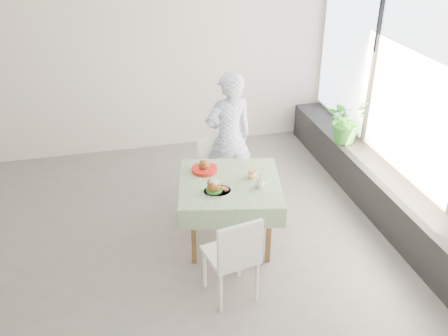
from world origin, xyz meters
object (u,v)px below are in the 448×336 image
object	(u,v)px
potted_plant	(347,120)
diner	(229,138)
chair_near	(231,271)
juice_cup_orange	(252,173)
cafe_table	(230,205)
chair_far	(217,186)
main_dish	(216,188)

from	to	relation	value
potted_plant	diner	bearing A→B (deg)	-173.44
chair_near	juice_cup_orange	distance (m)	1.09
diner	juice_cup_orange	bearing A→B (deg)	81.60
cafe_table	chair_near	size ratio (longest dim) A/B	1.35
diner	potted_plant	size ratio (longest dim) A/B	2.69
potted_plant	juice_cup_orange	bearing A→B (deg)	-146.53
chair_near	potted_plant	xyz separation A→B (m)	(2.05, 1.92, 0.52)
chair_near	diner	xyz separation A→B (m)	(0.42, 1.73, 0.53)
chair_far	chair_near	distance (m)	1.59
main_dish	potted_plant	bearing A→B (deg)	31.39
cafe_table	diner	size ratio (longest dim) A/B	0.76
potted_plant	cafe_table	bearing A→B (deg)	-149.76
chair_far	juice_cup_orange	xyz separation A→B (m)	(0.21, -0.72, 0.54)
main_dish	potted_plant	xyz separation A→B (m)	(2.04, 1.25, 0.01)
chair_near	juice_cup_orange	world-z (taller)	juice_cup_orange
cafe_table	juice_cup_orange	xyz separation A→B (m)	(0.24, 0.02, 0.34)
cafe_table	chair_near	distance (m)	0.88
chair_far	main_dish	distance (m)	1.08
chair_far	main_dish	bearing A→B (deg)	-103.96
chair_far	diner	distance (m)	0.61
chair_far	diner	world-z (taller)	diner
diner	main_dish	xyz separation A→B (m)	(-0.41, -1.06, -0.02)
chair_far	juice_cup_orange	bearing A→B (deg)	-74.06
juice_cup_orange	diner	bearing A→B (deg)	91.56
cafe_table	chair_near	world-z (taller)	chair_near
potted_plant	main_dish	bearing A→B (deg)	-148.61
cafe_table	main_dish	world-z (taller)	main_dish
juice_cup_orange	chair_far	bearing A→B (deg)	105.94
chair_far	chair_near	world-z (taller)	chair_near
juice_cup_orange	potted_plant	size ratio (longest dim) A/B	0.43
cafe_table	juice_cup_orange	size ratio (longest dim) A/B	4.76
potted_plant	chair_far	bearing A→B (deg)	-169.43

